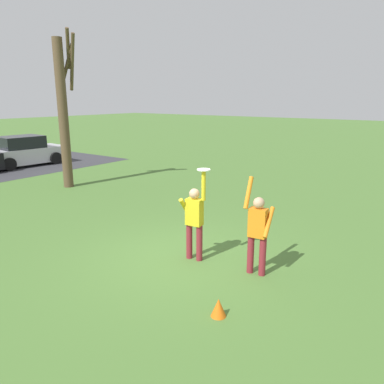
% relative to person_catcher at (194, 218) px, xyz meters
% --- Properties ---
extents(ground_plane, '(120.00, 120.00, 0.00)m').
position_rel_person_catcher_xyz_m(ground_plane, '(-0.15, 0.32, -0.98)').
color(ground_plane, '#4C7533').
extents(person_catcher, '(0.49, 0.56, 2.08)m').
position_rel_person_catcher_xyz_m(person_catcher, '(0.00, 0.00, 0.00)').
color(person_catcher, maroon).
rests_on(person_catcher, ground_plane).
extents(person_defender, '(0.49, 0.58, 2.04)m').
position_rel_person_catcher_xyz_m(person_defender, '(0.16, -1.47, -0.00)').
color(person_defender, maroon).
rests_on(person_defender, ground_plane).
extents(frisbee_disc, '(0.28, 0.28, 0.02)m').
position_rel_person_catcher_xyz_m(frisbee_disc, '(0.02, -0.22, 1.11)').
color(frisbee_disc, white).
rests_on(frisbee_disc, person_catcher).
extents(parked_car_silver, '(4.22, 2.27, 1.59)m').
position_rel_person_catcher_xyz_m(parked_car_silver, '(4.50, 14.48, -0.25)').
color(parked_car_silver, '#BCBCC1').
rests_on(parked_car_silver, ground_plane).
extents(bare_tree_tall, '(0.95, 1.19, 6.10)m').
position_rel_person_catcher_xyz_m(bare_tree_tall, '(2.83, 8.34, 2.13)').
color(bare_tree_tall, brown).
rests_on(bare_tree_tall, ground_plane).
extents(field_cone_orange, '(0.26, 0.26, 0.32)m').
position_rel_person_catcher_xyz_m(field_cone_orange, '(-1.64, -1.67, -0.82)').
color(field_cone_orange, orange).
rests_on(field_cone_orange, ground_plane).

